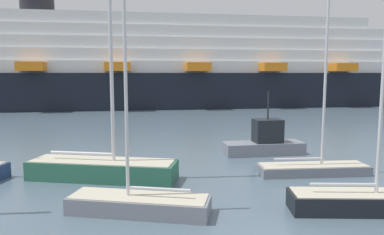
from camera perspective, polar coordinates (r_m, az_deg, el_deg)
sailboat_0 at (r=20.29m, az=18.09°, el=-7.13°), size 5.70×1.86×8.87m
sailboat_1 at (r=14.29m, az=-8.15°, el=-12.61°), size 5.47×3.10×9.09m
sailboat_3 at (r=15.67m, az=24.86°, el=-11.22°), size 5.67×2.41×9.83m
sailboat_4 at (r=18.86m, az=-13.50°, el=-7.11°), size 7.47×4.01×14.64m
fishing_boat_1 at (r=24.42m, az=11.08°, el=-3.73°), size 5.14×1.74×4.04m
cruise_ship at (r=58.72m, az=-5.81°, el=7.53°), size 94.76×15.67×18.45m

